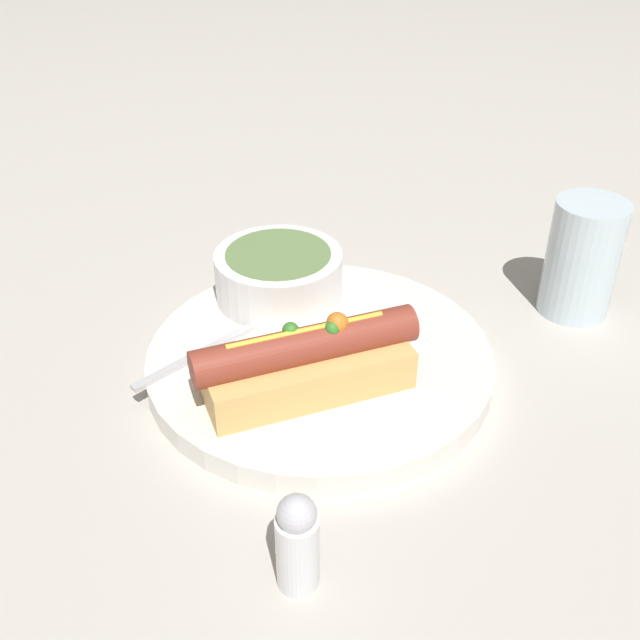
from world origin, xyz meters
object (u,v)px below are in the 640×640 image
at_px(soup_bowl, 279,273).
at_px(salt_shaker, 297,542).
at_px(spoon, 255,323).
at_px(hot_dog, 306,362).
at_px(drinking_glass, 582,258).

relative_size(soup_bowl, salt_shaker, 1.60).
bearing_deg(spoon, soup_bowl, 24.19).
bearing_deg(soup_bowl, salt_shaker, -73.26).
distance_m(hot_dog, salt_shaker, 0.17).
xyz_separation_m(hot_dog, drinking_glass, (0.22, 0.19, 0.01)).
height_order(hot_dog, drinking_glass, drinking_glass).
distance_m(hot_dog, soup_bowl, 0.14).
relative_size(spoon, drinking_glass, 1.36).
bearing_deg(hot_dog, drinking_glass, 8.62).
height_order(soup_bowl, spoon, soup_bowl).
relative_size(drinking_glass, salt_shaker, 1.52).
relative_size(spoon, salt_shaker, 2.07).
distance_m(spoon, drinking_glass, 0.31).
bearing_deg(soup_bowl, drinking_glass, 13.74).
bearing_deg(salt_shaker, soup_bowl, 106.74).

